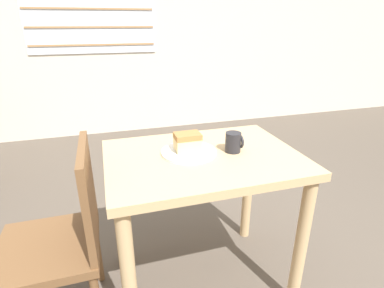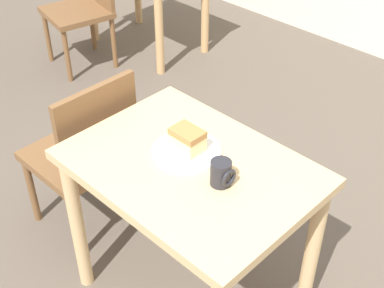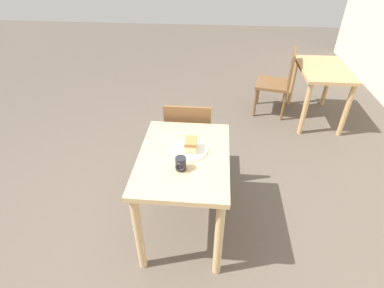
% 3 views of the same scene
% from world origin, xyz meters
% --- Properties ---
extents(dining_table_near, '(0.90, 0.66, 0.77)m').
position_xyz_m(dining_table_near, '(-0.14, 0.34, 0.63)').
color(dining_table_near, tan).
rests_on(dining_table_near, ground_plane).
extents(chair_near_window, '(0.43, 0.43, 0.88)m').
position_xyz_m(chair_near_window, '(-0.80, 0.32, 0.48)').
color(chair_near_window, brown).
rests_on(chair_near_window, ground_plane).
extents(chair_far_corner, '(0.51, 0.51, 0.88)m').
position_xyz_m(chair_far_corner, '(-2.24, 1.38, 0.48)').
color(chair_far_corner, brown).
rests_on(chair_far_corner, ground_plane).
extents(plate, '(0.26, 0.26, 0.01)m').
position_xyz_m(plate, '(-0.20, 0.38, 0.77)').
color(plate, white).
rests_on(plate, dining_table_near).
extents(cake_slice, '(0.12, 0.09, 0.09)m').
position_xyz_m(cake_slice, '(-0.21, 0.39, 0.82)').
color(cake_slice, '#E5CC89').
rests_on(cake_slice, plate).
extents(coffee_mug, '(0.08, 0.07, 0.10)m').
position_xyz_m(coffee_mug, '(0.01, 0.34, 0.82)').
color(coffee_mug, '#232328').
rests_on(coffee_mug, dining_table_near).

